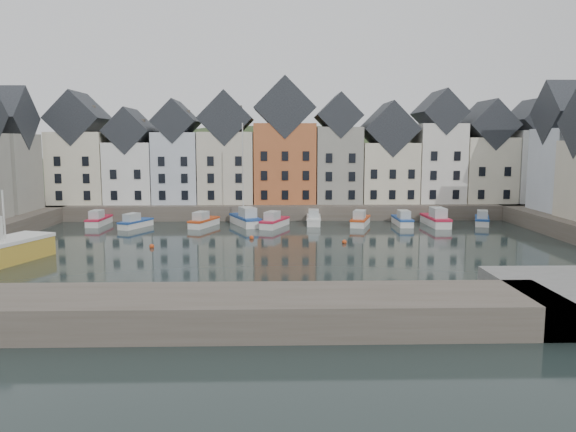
{
  "coord_description": "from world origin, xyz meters",
  "views": [
    {
      "loc": [
        -1.55,
        -53.69,
        10.8
      ],
      "look_at": [
        0.01,
        6.0,
        2.84
      ],
      "focal_mm": 35.0,
      "sensor_mm": 36.0,
      "label": 1
    }
  ],
  "objects": [
    {
      "name": "boat_c",
      "position": [
        -10.49,
        17.26,
        0.66
      ],
      "size": [
        3.65,
        6.01,
        2.21
      ],
      "rotation": [
        0.0,
        0.0,
        -0.35
      ],
      "color": "silver",
      "rests_on": "ground"
    },
    {
      "name": "boat_f",
      "position": [
        3.71,
        19.04,
        0.66
      ],
      "size": [
        2.17,
        5.87,
        2.21
      ],
      "rotation": [
        0.0,
        0.0,
        -0.07
      ],
      "color": "silver",
      "rests_on": "ground"
    },
    {
      "name": "boat_a",
      "position": [
        -24.26,
        18.96,
        0.66
      ],
      "size": [
        2.01,
        5.84,
        2.22
      ],
      "rotation": [
        0.0,
        0.0,
        -0.04
      ],
      "color": "silver",
      "rests_on": "ground"
    },
    {
      "name": "near_wall",
      "position": [
        -10.0,
        -22.0,
        1.0
      ],
      "size": [
        50.0,
        6.0,
        2.0
      ],
      "primitive_type": "cube",
      "color": "#4F483D",
      "rests_on": "ground"
    },
    {
      "name": "ground",
      "position": [
        0.0,
        0.0,
        0.0
      ],
      "size": [
        260.0,
        260.0,
        0.0
      ],
      "primitive_type": "plane",
      "color": "black",
      "rests_on": "ground"
    },
    {
      "name": "boat_h",
      "position": [
        15.18,
        17.84,
        0.66
      ],
      "size": [
        1.82,
        5.76,
        2.21
      ],
      "rotation": [
        0.0,
        0.0,
        -0.01
      ],
      "color": "silver",
      "rests_on": "ground"
    },
    {
      "name": "boat_b",
      "position": [
        -19.0,
        16.64,
        0.62
      ],
      "size": [
        3.64,
        5.61,
        2.07
      ],
      "rotation": [
        0.0,
        0.0,
        -0.4
      ],
      "color": "silver",
      "rests_on": "ground"
    },
    {
      "name": "mooring_buoys",
      "position": [
        -4.0,
        5.33,
        0.15
      ],
      "size": [
        20.5,
        5.5,
        0.5
      ],
      "color": "#BF3F16",
      "rests_on": "ground"
    },
    {
      "name": "boat_d",
      "position": [
        -5.15,
        18.21,
        0.87
      ],
      "size": [
        4.59,
        7.3,
        13.36
      ],
      "rotation": [
        0.0,
        0.0,
        0.38
      ],
      "color": "silver",
      "rests_on": "ground"
    },
    {
      "name": "far_quay",
      "position": [
        0.0,
        30.0,
        1.0
      ],
      "size": [
        90.0,
        16.0,
        2.0
      ],
      "primitive_type": "cube",
      "color": "#4F483D",
      "rests_on": "ground"
    },
    {
      "name": "boat_g",
      "position": [
        9.66,
        17.74,
        0.67
      ],
      "size": [
        3.48,
        6.15,
        2.26
      ],
      "rotation": [
        0.0,
        0.0,
        -0.3
      ],
      "color": "silver",
      "rests_on": "ground"
    },
    {
      "name": "boat_i",
      "position": [
        19.37,
        17.26,
        0.79
      ],
      "size": [
        2.31,
        7.0,
        2.67
      ],
      "rotation": [
        0.0,
        0.0,
        0.02
      ],
      "color": "silver",
      "rests_on": "ground"
    },
    {
      "name": "hillside",
      "position": [
        0.02,
        56.0,
        -17.96
      ],
      "size": [
        153.6,
        70.4,
        64.0
      ],
      "color": "#23371B",
      "rests_on": "ground"
    },
    {
      "name": "boat_j",
      "position": [
        25.67,
        18.04,
        0.64
      ],
      "size": [
        3.51,
        5.83,
        2.14
      ],
      "rotation": [
        0.0,
        0.0,
        -0.34
      ],
      "color": "silver",
      "rests_on": "ground"
    },
    {
      "name": "far_terrace",
      "position": [
        3.21,
        28.0,
        8.88
      ],
      "size": [
        72.37,
        8.16,
        17.78
      ],
      "color": "beige",
      "rests_on": "far_quay"
    },
    {
      "name": "boat_e",
      "position": [
        -1.45,
        16.62,
        0.68
      ],
      "size": [
        3.99,
        6.21,
        2.29
      ],
      "rotation": [
        0.0,
        0.0,
        -0.39
      ],
      "color": "silver",
      "rests_on": "ground"
    }
  ]
}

